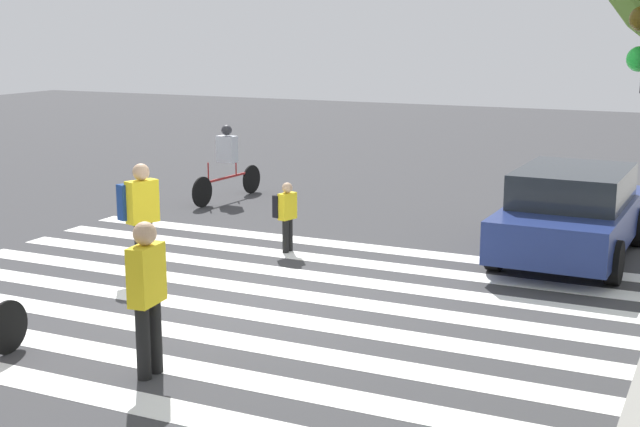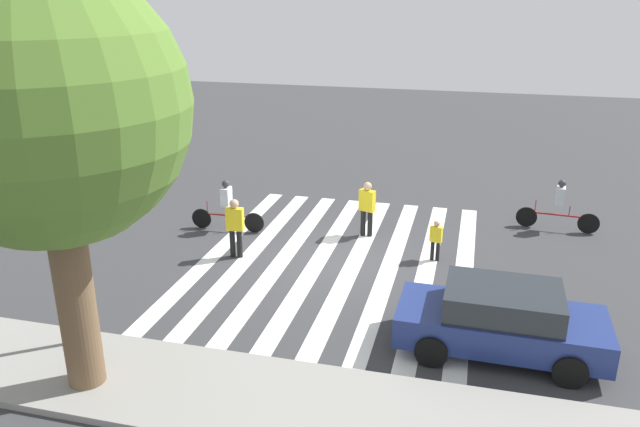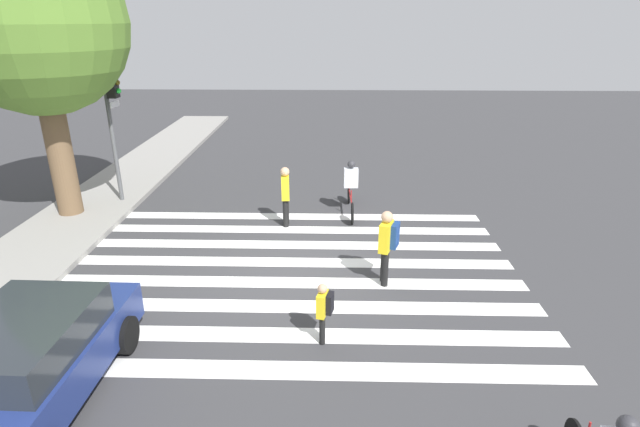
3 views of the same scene
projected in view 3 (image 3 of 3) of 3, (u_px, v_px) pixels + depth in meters
ground_plane at (293, 272)px, 11.16m from camera, size 60.00×60.00×0.00m
sidewalk_curb at (18, 266)px, 11.28m from camera, size 36.00×2.50×0.14m
crosswalk_stripes at (293, 272)px, 11.16m from camera, size 7.14×10.00×0.01m
traffic_light at (112, 106)px, 14.15m from camera, size 0.60×0.50×4.24m
street_tree at (35, 26)px, 12.38m from camera, size 4.53×4.53×7.44m
pedestrian_adult_tall_backpack at (387, 242)px, 10.36m from camera, size 0.50×0.48×1.65m
pedestrian_adult_yellow_jacket at (324, 308)px, 8.55m from camera, size 0.34×0.31×1.14m
pedestrian_adult_blue_shirt at (285, 193)px, 13.34m from camera, size 0.47×0.25×1.65m
cyclist_near_curb at (351, 185)px, 14.24m from camera, size 2.28×0.41×1.57m
car_parked_far_curb at (28, 362)px, 7.13m from camera, size 4.09×1.97×1.42m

